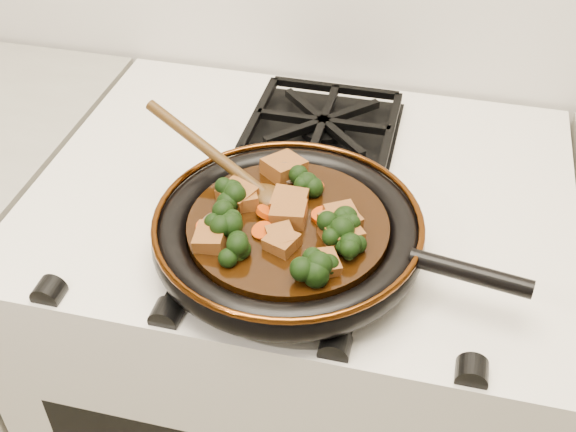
# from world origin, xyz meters

# --- Properties ---
(stove) EXTENTS (0.76, 0.60, 0.90)m
(stove) POSITION_xyz_m (0.00, 1.69, 0.45)
(stove) COLOR white
(stove) RESTS_ON ground
(burner_grate_front) EXTENTS (0.23, 0.23, 0.03)m
(burner_grate_front) POSITION_xyz_m (0.00, 1.55, 0.91)
(burner_grate_front) COLOR black
(burner_grate_front) RESTS_ON stove
(burner_grate_back) EXTENTS (0.23, 0.23, 0.03)m
(burner_grate_back) POSITION_xyz_m (0.00, 1.83, 0.91)
(burner_grate_back) COLOR black
(burner_grate_back) RESTS_ON stove
(skillet) EXTENTS (0.46, 0.34, 0.05)m
(skillet) POSITION_xyz_m (0.02, 1.54, 0.94)
(skillet) COLOR black
(skillet) RESTS_ON burner_grate_front
(braising_sauce) EXTENTS (0.25, 0.25, 0.02)m
(braising_sauce) POSITION_xyz_m (0.01, 1.54, 0.95)
(braising_sauce) COLOR black
(braising_sauce) RESTS_ON skillet
(tofu_cube_0) EXTENTS (0.05, 0.04, 0.02)m
(tofu_cube_0) POSITION_xyz_m (0.02, 1.50, 0.97)
(tofu_cube_0) COLOR brown
(tofu_cube_0) RESTS_ON braising_sauce
(tofu_cube_1) EXTENTS (0.05, 0.05, 0.03)m
(tofu_cube_1) POSITION_xyz_m (-0.05, 1.56, 0.97)
(tofu_cube_1) COLOR brown
(tofu_cube_1) RESTS_ON braising_sauce
(tofu_cube_2) EXTENTS (0.05, 0.04, 0.03)m
(tofu_cube_2) POSITION_xyz_m (0.01, 1.55, 0.97)
(tofu_cube_2) COLOR brown
(tofu_cube_2) RESTS_ON braising_sauce
(tofu_cube_3) EXTENTS (0.04, 0.05, 0.03)m
(tofu_cube_3) POSITION_xyz_m (-0.07, 1.49, 0.97)
(tofu_cube_3) COLOR brown
(tofu_cube_3) RESTS_ON braising_sauce
(tofu_cube_4) EXTENTS (0.05, 0.05, 0.03)m
(tofu_cube_4) POSITION_xyz_m (0.07, 1.47, 0.97)
(tofu_cube_4) COLOR brown
(tofu_cube_4) RESTS_ON braising_sauce
(tofu_cube_5) EXTENTS (0.06, 0.06, 0.03)m
(tofu_cube_5) POSITION_xyz_m (0.08, 1.55, 0.97)
(tofu_cube_5) COLOR brown
(tofu_cube_5) RESTS_ON braising_sauce
(tofu_cube_6) EXTENTS (0.06, 0.06, 0.03)m
(tofu_cube_6) POSITION_xyz_m (0.08, 1.53, 0.97)
(tofu_cube_6) COLOR brown
(tofu_cube_6) RESTS_ON braising_sauce
(tofu_cube_7) EXTENTS (0.06, 0.05, 0.03)m
(tofu_cube_7) POSITION_xyz_m (-0.06, 1.57, 0.97)
(tofu_cube_7) COLOR brown
(tofu_cube_7) RESTS_ON braising_sauce
(tofu_cube_8) EXTENTS (0.04, 0.04, 0.02)m
(tofu_cube_8) POSITION_xyz_m (0.01, 1.57, 0.97)
(tofu_cube_8) COLOR brown
(tofu_cube_8) RESTS_ON braising_sauce
(tofu_cube_9) EXTENTS (0.05, 0.05, 0.02)m
(tofu_cube_9) POSITION_xyz_m (0.01, 1.51, 0.97)
(tofu_cube_9) COLOR brown
(tofu_cube_9) RESTS_ON braising_sauce
(tofu_cube_10) EXTENTS (0.05, 0.05, 0.03)m
(tofu_cube_10) POSITION_xyz_m (0.08, 1.56, 0.97)
(tofu_cube_10) COLOR brown
(tofu_cube_10) RESTS_ON braising_sauce
(tofu_cube_11) EXTENTS (0.06, 0.07, 0.03)m
(tofu_cube_11) POSITION_xyz_m (-0.02, 1.64, 0.97)
(tofu_cube_11) COLOR brown
(tofu_cube_11) RESTS_ON braising_sauce
(broccoli_floret_0) EXTENTS (0.06, 0.07, 0.06)m
(broccoli_floret_0) POSITION_xyz_m (0.07, 1.52, 0.97)
(broccoli_floret_0) COLOR black
(broccoli_floret_0) RESTS_ON braising_sauce
(broccoli_floret_1) EXTENTS (0.08, 0.07, 0.06)m
(broccoli_floret_1) POSITION_xyz_m (-0.07, 1.56, 0.97)
(broccoli_floret_1) COLOR black
(broccoli_floret_1) RESTS_ON braising_sauce
(broccoli_floret_2) EXTENTS (0.06, 0.07, 0.06)m
(broccoli_floret_2) POSITION_xyz_m (0.09, 1.55, 0.97)
(broccoli_floret_2) COLOR black
(broccoli_floret_2) RESTS_ON braising_sauce
(broccoli_floret_3) EXTENTS (0.08, 0.09, 0.07)m
(broccoli_floret_3) POSITION_xyz_m (0.10, 1.50, 0.97)
(broccoli_floret_3) COLOR black
(broccoli_floret_3) RESTS_ON braising_sauce
(broccoli_floret_4) EXTENTS (0.08, 0.08, 0.06)m
(broccoli_floret_4) POSITION_xyz_m (0.02, 1.61, 0.97)
(broccoli_floret_4) COLOR black
(broccoli_floret_4) RESTS_ON braising_sauce
(broccoli_floret_5) EXTENTS (0.07, 0.08, 0.06)m
(broccoli_floret_5) POSITION_xyz_m (0.06, 1.46, 0.97)
(broccoli_floret_5) COLOR black
(broccoli_floret_5) RESTS_ON braising_sauce
(broccoli_floret_6) EXTENTS (0.09, 0.09, 0.07)m
(broccoli_floret_6) POSITION_xyz_m (-0.05, 1.51, 0.97)
(broccoli_floret_6) COLOR black
(broccoli_floret_6) RESTS_ON braising_sauce
(broccoli_floret_7) EXTENTS (0.07, 0.08, 0.06)m
(broccoli_floret_7) POSITION_xyz_m (-0.03, 1.47, 0.97)
(broccoli_floret_7) COLOR black
(broccoli_floret_7) RESTS_ON braising_sauce
(broccoli_floret_8) EXTENTS (0.07, 0.06, 0.07)m
(broccoli_floret_8) POSITION_xyz_m (0.06, 1.46, 0.97)
(broccoli_floret_8) COLOR black
(broccoli_floret_8) RESTS_ON braising_sauce
(carrot_coin_0) EXTENTS (0.03, 0.03, 0.02)m
(carrot_coin_0) POSITION_xyz_m (-0.01, 1.52, 0.96)
(carrot_coin_0) COLOR #C43805
(carrot_coin_0) RESTS_ON braising_sauce
(carrot_coin_1) EXTENTS (0.03, 0.03, 0.02)m
(carrot_coin_1) POSITION_xyz_m (-0.01, 1.55, 0.96)
(carrot_coin_1) COLOR #C43805
(carrot_coin_1) RESTS_ON braising_sauce
(carrot_coin_2) EXTENTS (0.03, 0.03, 0.01)m
(carrot_coin_2) POSITION_xyz_m (0.05, 1.56, 0.96)
(carrot_coin_2) COLOR #C43805
(carrot_coin_2) RESTS_ON braising_sauce
(carrot_coin_3) EXTENTS (0.03, 0.03, 0.02)m
(carrot_coin_3) POSITION_xyz_m (-0.04, 1.59, 0.96)
(carrot_coin_3) COLOR #C43805
(carrot_coin_3) RESTS_ON braising_sauce
(carrot_coin_4) EXTENTS (0.03, 0.03, 0.01)m
(carrot_coin_4) POSITION_xyz_m (-0.08, 1.50, 0.96)
(carrot_coin_4) COLOR #C43805
(carrot_coin_4) RESTS_ON braising_sauce
(carrot_coin_5) EXTENTS (0.03, 0.03, 0.02)m
(carrot_coin_5) POSITION_xyz_m (0.03, 1.62, 0.96)
(carrot_coin_5) COLOR #C43805
(carrot_coin_5) RESTS_ON braising_sauce
(mushroom_slice_0) EXTENTS (0.04, 0.04, 0.03)m
(mushroom_slice_0) POSITION_xyz_m (-0.07, 1.51, 0.97)
(mushroom_slice_0) COLOR #7F6349
(mushroom_slice_0) RESTS_ON braising_sauce
(mushroom_slice_1) EXTENTS (0.05, 0.05, 0.02)m
(mushroom_slice_1) POSITION_xyz_m (-0.01, 1.63, 0.97)
(mushroom_slice_1) COLOR #7F6349
(mushroom_slice_1) RESTS_ON braising_sauce
(mushroom_slice_2) EXTENTS (0.04, 0.03, 0.03)m
(mushroom_slice_2) POSITION_xyz_m (-0.01, 1.63, 0.97)
(mushroom_slice_2) COLOR #7F6349
(mushroom_slice_2) RESTS_ON braising_sauce
(wooden_spoon) EXTENTS (0.13, 0.07, 0.20)m
(wooden_spoon) POSITION_xyz_m (-0.07, 1.60, 0.98)
(wooden_spoon) COLOR #432A0E
(wooden_spoon) RESTS_ON braising_sauce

